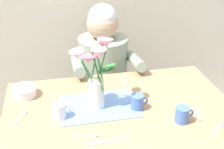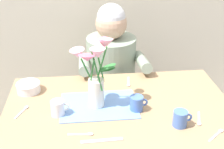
% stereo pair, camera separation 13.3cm
% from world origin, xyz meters
% --- Properties ---
extents(dining_table, '(1.20, 0.80, 0.74)m').
position_xyz_m(dining_table, '(0.00, 0.00, 0.64)').
color(dining_table, '#9E7A56').
rests_on(dining_table, ground_plane).
extents(seated_person, '(0.45, 0.47, 1.14)m').
position_xyz_m(seated_person, '(0.02, 0.62, 0.56)').
color(seated_person, '#4C4C56').
rests_on(seated_person, ground_plane).
extents(striped_placemat, '(0.40, 0.28, 0.00)m').
position_xyz_m(striped_placemat, '(-0.10, 0.04, 0.74)').
color(striped_placemat, '#6B93D1').
rests_on(striped_placemat, dining_table).
extents(flower_vase, '(0.24, 0.23, 0.37)m').
position_xyz_m(flower_vase, '(-0.12, 0.05, 0.94)').
color(flower_vase, silver).
rests_on(flower_vase, dining_table).
extents(ceramic_bowl, '(0.14, 0.14, 0.06)m').
position_xyz_m(ceramic_bowl, '(-0.49, 0.23, 0.77)').
color(ceramic_bowl, white).
rests_on(ceramic_bowl, dining_table).
extents(dinner_knife, '(0.19, 0.02, 0.00)m').
position_xyz_m(dinner_knife, '(-0.11, -0.24, 0.74)').
color(dinner_knife, silver).
rests_on(dinner_knife, dining_table).
extents(coffee_cup, '(0.09, 0.07, 0.08)m').
position_xyz_m(coffee_cup, '(0.27, -0.16, 0.78)').
color(coffee_cup, '#476BB7').
rests_on(coffee_cup, dining_table).
extents(ceramic_mug, '(0.09, 0.07, 0.08)m').
position_xyz_m(ceramic_mug, '(0.09, -0.01, 0.78)').
color(ceramic_mug, '#476BB7').
rests_on(ceramic_mug, dining_table).
extents(tea_cup, '(0.09, 0.07, 0.08)m').
position_xyz_m(tea_cup, '(-0.31, -0.02, 0.78)').
color(tea_cup, silver).
rests_on(tea_cup, dining_table).
extents(spoon_0, '(0.12, 0.02, 0.01)m').
position_xyz_m(spoon_0, '(-0.19, -0.19, 0.74)').
color(spoon_0, silver).
rests_on(spoon_0, dining_table).
extents(spoon_1, '(0.10, 0.09, 0.01)m').
position_xyz_m(spoon_1, '(0.43, -0.24, 0.74)').
color(spoon_1, silver).
rests_on(spoon_1, dining_table).
extents(spoon_2, '(0.05, 0.12, 0.01)m').
position_xyz_m(spoon_2, '(0.37, -0.14, 0.74)').
color(spoon_2, silver).
rests_on(spoon_2, dining_table).
extents(spoon_3, '(0.03, 0.12, 0.01)m').
position_xyz_m(spoon_3, '(0.09, 0.27, 0.74)').
color(spoon_3, silver).
rests_on(spoon_3, dining_table).
extents(spoon_4, '(0.06, 0.11, 0.01)m').
position_xyz_m(spoon_4, '(-0.49, 0.04, 0.74)').
color(spoon_4, silver).
rests_on(spoon_4, dining_table).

